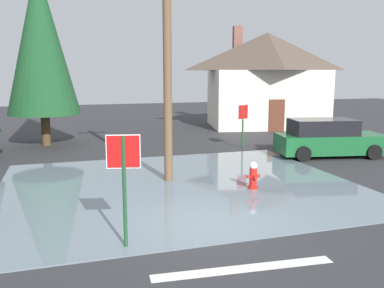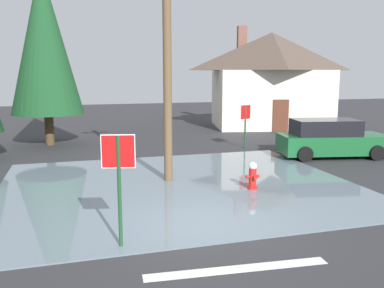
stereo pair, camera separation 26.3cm
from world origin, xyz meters
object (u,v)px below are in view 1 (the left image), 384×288
at_px(fire_hydrant, 253,176).
at_px(utility_pole, 167,44).
at_px(stop_sign_far, 243,117).
at_px(parked_car, 328,139).
at_px(pine_tree_short_left, 40,40).
at_px(stop_sign_near, 124,169).
at_px(house, 266,78).

bearing_deg(fire_hydrant, utility_pole, 142.83).
bearing_deg(stop_sign_far, fire_hydrant, -111.55).
distance_m(utility_pole, parked_car, 8.79).
height_order(fire_hydrant, utility_pole, utility_pole).
height_order(utility_pole, stop_sign_far, utility_pole).
bearing_deg(parked_car, stop_sign_far, 133.03).
xyz_separation_m(stop_sign_far, pine_tree_short_left, (-9.13, 3.69, 3.67)).
relative_size(utility_pole, stop_sign_far, 4.12).
xyz_separation_m(stop_sign_near, parked_car, (9.84, 6.98, -0.92)).
relative_size(utility_pole, pine_tree_short_left, 0.99).
bearing_deg(utility_pole, house, 50.99).
relative_size(fire_hydrant, pine_tree_short_left, 0.10).
distance_m(fire_hydrant, parked_car, 6.59).
bearing_deg(fire_hydrant, stop_sign_near, -144.33).
relative_size(fire_hydrant, stop_sign_far, 0.42).
height_order(utility_pole, pine_tree_short_left, pine_tree_short_left).
bearing_deg(parked_car, pine_tree_short_left, 150.86).
bearing_deg(parked_car, fire_hydrant, -144.93).
distance_m(house, parked_car, 10.68).
relative_size(house, parked_car, 1.84).
xyz_separation_m(fire_hydrant, stop_sign_far, (2.65, 6.71, 1.06)).
height_order(house, parked_car, house).
bearing_deg(stop_sign_near, utility_pole, 66.40).
bearing_deg(pine_tree_short_left, stop_sign_near, -81.51).
relative_size(house, pine_tree_short_left, 1.01).
height_order(house, pine_tree_short_left, pine_tree_short_left).
height_order(stop_sign_near, pine_tree_short_left, pine_tree_short_left).
bearing_deg(house, stop_sign_near, -125.09).
bearing_deg(utility_pole, stop_sign_near, -113.60).
bearing_deg(house, stop_sign_far, -124.31).
bearing_deg(stop_sign_far, house, 55.69).
height_order(fire_hydrant, parked_car, parked_car).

